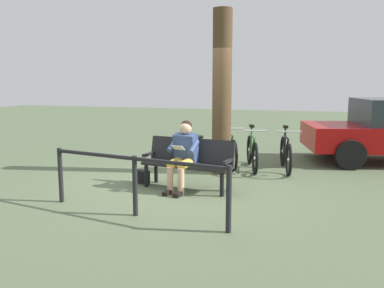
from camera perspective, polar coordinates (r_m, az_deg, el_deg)
ground_plane at (r=7.23m, az=-2.44°, el=-6.03°), size 40.00×40.00×0.00m
bench at (r=7.02m, az=-0.45°, el=-2.23°), size 1.65×0.69×0.87m
person_reading at (r=6.85m, az=-1.22°, el=-1.16°), size 0.53×0.80×1.20m
handbag at (r=7.48m, az=-7.21°, el=-4.64°), size 0.33×0.21×0.24m
tree_trunk at (r=8.08m, az=4.27°, el=7.24°), size 0.39×0.39×3.26m
litter_bin at (r=8.44m, az=0.32°, el=-1.28°), size 0.38×0.38×0.74m
bicycle_purple at (r=8.63m, az=13.16°, el=-1.37°), size 0.51×1.66×0.94m
bicycle_green at (r=8.64m, az=8.54°, el=-1.21°), size 0.60×1.63×0.94m
bicycle_blue at (r=8.93m, az=5.35°, el=-0.82°), size 0.73×1.58×0.94m
railing_fence at (r=5.61m, az=-8.13°, el=-4.34°), size 2.83×0.55×0.85m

